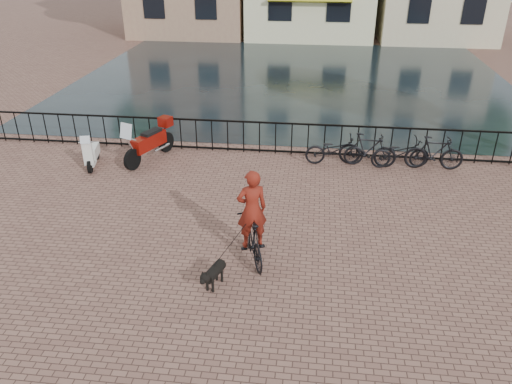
# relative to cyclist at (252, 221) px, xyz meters

# --- Properties ---
(ground) EXTENTS (100.00, 100.00, 0.00)m
(ground) POSITION_rel_cyclist_xyz_m (-0.01, -2.26, -0.91)
(ground) COLOR brown
(ground) RESTS_ON ground
(canal_water) EXTENTS (20.00, 20.00, 0.00)m
(canal_water) POSITION_rel_cyclist_xyz_m (-0.01, 15.04, -0.91)
(canal_water) COLOR black
(canal_water) RESTS_ON ground
(railing) EXTENTS (20.00, 0.05, 1.02)m
(railing) POSITION_rel_cyclist_xyz_m (-0.01, 5.74, -0.40)
(railing) COLOR black
(railing) RESTS_ON ground
(cyclist) EXTENTS (1.08, 1.80, 2.38)m
(cyclist) POSITION_rel_cyclist_xyz_m (0.00, 0.00, 0.00)
(cyclist) COLOR black
(cyclist) RESTS_ON ground
(dog) EXTENTS (0.50, 0.84, 0.54)m
(dog) POSITION_rel_cyclist_xyz_m (-0.60, -1.01, -0.63)
(dog) COLOR black
(dog) RESTS_ON ground
(motorcycle) EXTENTS (1.22, 2.09, 1.47)m
(motorcycle) POSITION_rel_cyclist_xyz_m (-3.72, 4.77, -0.17)
(motorcycle) COLOR maroon
(motorcycle) RESTS_ON ground
(scooter) EXTENTS (0.62, 1.31, 1.17)m
(scooter) POSITION_rel_cyclist_xyz_m (-5.26, 4.16, -0.32)
(scooter) COLOR silver
(scooter) RESTS_ON ground
(parked_bike_0) EXTENTS (1.76, 0.74, 0.90)m
(parked_bike_0) POSITION_rel_cyclist_xyz_m (1.79, 5.14, -0.45)
(parked_bike_0) COLOR black
(parked_bike_0) RESTS_ON ground
(parked_bike_1) EXTENTS (1.71, 0.69, 1.00)m
(parked_bike_1) POSITION_rel_cyclist_xyz_m (2.74, 5.14, -0.41)
(parked_bike_1) COLOR black
(parked_bike_1) RESTS_ON ground
(parked_bike_2) EXTENTS (1.79, 0.88, 0.90)m
(parked_bike_2) POSITION_rel_cyclist_xyz_m (3.69, 5.14, -0.45)
(parked_bike_2) COLOR black
(parked_bike_2) RESTS_ON ground
(parked_bike_3) EXTENTS (1.66, 0.47, 1.00)m
(parked_bike_3) POSITION_rel_cyclist_xyz_m (4.64, 5.14, -0.41)
(parked_bike_3) COLOR black
(parked_bike_3) RESTS_ON ground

